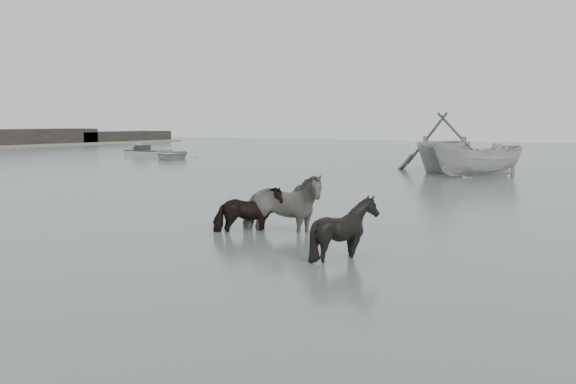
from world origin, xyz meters
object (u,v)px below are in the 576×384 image
object	(u,v)px
pony_pinto	(281,194)
pony_dark	(249,203)
pony_black	(345,221)
rowboat_lead	(171,152)

from	to	relation	value
pony_pinto	pony_dark	distance (m)	0.75
pony_dark	pony_black	size ratio (longest dim) A/B	0.95
pony_pinto	pony_black	distance (m)	3.01
pony_dark	rowboat_lead	bearing A→B (deg)	62.60
pony_pinto	rowboat_lead	bearing A→B (deg)	32.05
pony_pinto	pony_dark	bearing A→B (deg)	104.73
pony_pinto	pony_dark	size ratio (longest dim) A/B	1.56
pony_pinto	pony_black	xyz separation A→B (m)	(2.44, -1.74, -0.17)
pony_pinto	rowboat_lead	xyz separation A→B (m)	(-21.09, 20.08, -0.40)
pony_dark	pony_black	world-z (taller)	pony_black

